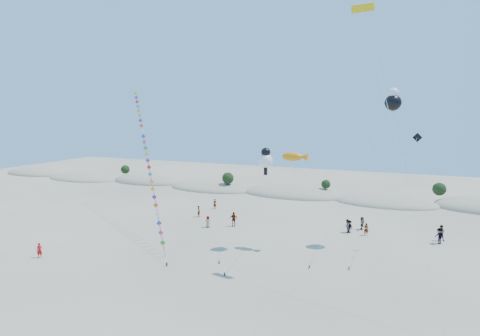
# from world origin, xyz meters

# --- Properties ---
(ground) EXTENTS (160.00, 160.00, 0.00)m
(ground) POSITION_xyz_m (0.00, 0.00, 0.00)
(ground) COLOR gray
(ground) RESTS_ON ground
(dune_ridge) EXTENTS (145.30, 11.49, 5.57)m
(dune_ridge) POSITION_xyz_m (1.06, 45.14, 0.11)
(dune_ridge) COLOR gray
(dune_ridge) RESTS_ON ground
(kite_train) EXTENTS (20.97, 23.31, 18.77)m
(kite_train) POSITION_xyz_m (-12.93, 19.41, 9.45)
(kite_train) COLOR #3F2D1E
(kite_train) RESTS_ON ground
(fish_kite) EXTENTS (5.10, 10.70, 10.51)m
(fish_kite) POSITION_xyz_m (7.77, 17.19, 9.98)
(fish_kite) COLOR #3F2D1E
(fish_kite) RESTS_ON ground
(cartoon_kite_low) EXTENTS (3.32, 7.24, 11.00)m
(cartoon_kite_low) POSITION_xyz_m (4.91, 15.93, 9.77)
(cartoon_kite_low) COLOR #3F2D1E
(cartoon_kite_low) RESTS_ON ground
(cartoon_kite_high) EXTENTS (7.38, 11.61, 17.37)m
(cartoon_kite_high) POSITION_xyz_m (17.15, 22.44, 15.94)
(cartoon_kite_high) COLOR #3F2D1E
(cartoon_kite_high) RESTS_ON ground
(parafoil_kite) EXTENTS (8.32, 11.15, 24.10)m
(parafoil_kite) POSITION_xyz_m (14.83, 13.12, 22.96)
(parafoil_kite) COLOR #3F2D1E
(parafoil_kite) RESTS_ON ground
(dark_kite) EXTENTS (5.95, 9.38, 12.59)m
(dark_kite) POSITION_xyz_m (18.27, 19.48, 8.75)
(dark_kite) COLOR #3F2D1E
(dark_kite) RESTS_ON ground
(flyer_foreground) EXTENTS (0.67, 0.60, 1.53)m
(flyer_foreground) POSITION_xyz_m (-15.23, 3.98, 0.77)
(flyer_foreground) COLOR #B90E10
(flyer_foreground) RESTS_ON ground
(beachgoers) EXTENTS (31.72, 9.91, 1.88)m
(beachgoers) POSITION_xyz_m (11.73, 24.85, 0.86)
(beachgoers) COLOR slate
(beachgoers) RESTS_ON ground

